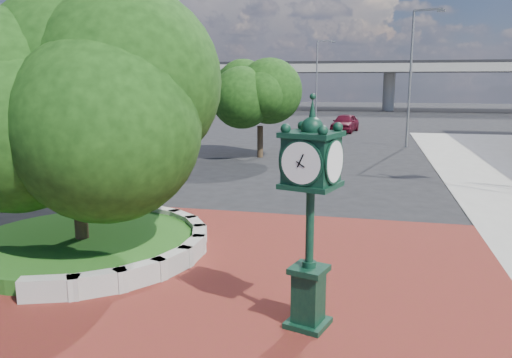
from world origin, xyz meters
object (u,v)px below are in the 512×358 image
at_px(post_clock, 310,206).
at_px(street_lamp_far, 319,76).
at_px(parked_car, 345,123).
at_px(street_lamp_near, 414,68).

distance_m(post_clock, street_lamp_far, 45.90).
distance_m(post_clock, parked_car, 37.69).
bearing_deg(street_lamp_near, parked_car, 117.55).
bearing_deg(street_lamp_far, post_clock, -84.09).
distance_m(parked_car, street_lamp_far, 9.64).
xyz_separation_m(street_lamp_near, street_lamp_far, (-8.42, 17.68, -0.33)).
xyz_separation_m(post_clock, street_lamp_near, (3.71, 27.90, 3.09)).
bearing_deg(parked_car, post_clock, -79.15).
xyz_separation_m(post_clock, street_lamp_far, (-4.71, 45.57, 2.77)).
height_order(street_lamp_near, street_lamp_far, street_lamp_near).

